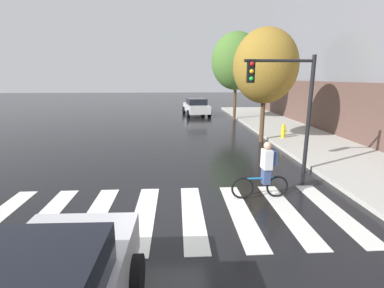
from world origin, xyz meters
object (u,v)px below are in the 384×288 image
object	(u,v)px
cyclist	(265,170)
traffic_light_near	(288,95)
fire_hydrant	(283,131)
street_tree_near	(265,66)
street_tree_mid	(236,61)
sedan_mid	(196,107)

from	to	relation	value
cyclist	traffic_light_near	bearing A→B (deg)	57.61
fire_hydrant	street_tree_near	world-z (taller)	street_tree_near
traffic_light_near	street_tree_mid	bearing A→B (deg)	85.97
sedan_mid	fire_hydrant	xyz separation A→B (m)	(4.13, -10.88, -0.28)
street_tree_near	cyclist	bearing A→B (deg)	-106.13
traffic_light_near	cyclist	bearing A→B (deg)	-122.39
fire_hydrant	street_tree_mid	world-z (taller)	street_tree_mid
sedan_mid	traffic_light_near	xyz separation A→B (m)	(2.02, -16.39, 2.05)
cyclist	fire_hydrant	bearing A→B (deg)	65.65
cyclist	street_tree_mid	size ratio (longest dim) A/B	0.25
street_tree_near	street_tree_mid	size ratio (longest dim) A/B	0.85
traffic_light_near	fire_hydrant	size ratio (longest dim) A/B	5.38
traffic_light_near	sedan_mid	bearing A→B (deg)	97.02
sedan_mid	cyclist	world-z (taller)	cyclist
fire_hydrant	street_tree_near	distance (m)	3.74
sedan_mid	cyclist	xyz separation A→B (m)	(0.69, -18.49, 0.03)
traffic_light_near	street_tree_mid	world-z (taller)	street_tree_mid
sedan_mid	cyclist	bearing A→B (deg)	-87.87
cyclist	street_tree_near	xyz separation A→B (m)	(2.11, 7.30, 3.17)
cyclist	fire_hydrant	distance (m)	8.36
traffic_light_near	street_tree_near	distance (m)	5.39
street_tree_near	fire_hydrant	bearing A→B (deg)	12.95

